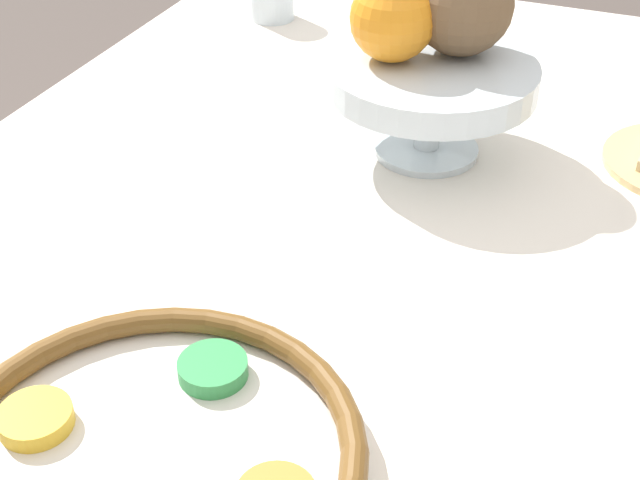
{
  "coord_description": "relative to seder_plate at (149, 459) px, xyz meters",
  "views": [
    {
      "loc": [
        -0.6,
        -0.17,
        1.26
      ],
      "look_at": [
        -0.01,
        0.07,
        0.81
      ],
      "focal_mm": 50.0,
      "sensor_mm": 36.0,
      "label": 1
    }
  ],
  "objects": [
    {
      "name": "fruit_stand",
      "position": [
        0.5,
        -0.05,
        0.07
      ],
      "size": [
        0.22,
        0.22,
        0.11
      ],
      "color": "silver",
      "rests_on": "dining_table"
    },
    {
      "name": "cup_mid",
      "position": [
        0.78,
        0.11,
        0.02
      ],
      "size": [
        0.07,
        0.07,
        0.07
      ],
      "color": "silver",
      "rests_on": "dining_table"
    },
    {
      "name": "coconut",
      "position": [
        0.54,
        -0.06,
        0.14
      ],
      "size": [
        0.11,
        0.11,
        0.11
      ],
      "color": "brown",
      "rests_on": "fruit_stand"
    },
    {
      "name": "seder_plate",
      "position": [
        0.0,
        0.0,
        0.0
      ],
      "size": [
        0.3,
        0.3,
        0.03
      ],
      "color": "silver",
      "rests_on": "dining_table"
    },
    {
      "name": "orange_fruit",
      "position": [
        0.5,
        -0.0,
        0.13
      ],
      "size": [
        0.09,
        0.09,
        0.09
      ],
      "color": "orange",
      "rests_on": "fruit_stand"
    }
  ]
}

